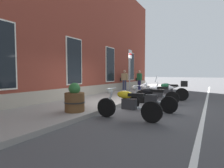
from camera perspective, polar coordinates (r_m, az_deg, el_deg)
ground_plane at (r=8.16m, az=4.51°, el=-6.78°), size 140.00×140.00×0.00m
sidewalk at (r=8.91m, az=-4.61°, el=-5.45°), size 29.08×3.11×0.14m
lane_stripe at (r=7.42m, az=27.74°, el=-8.16°), size 29.08×0.12×0.01m
brick_pub_facade at (r=12.74m, az=-24.82°, el=15.64°), size 23.08×7.21×8.44m
motorcycle_yellow_naked at (r=5.53m, az=4.91°, el=-6.56°), size 0.62×2.15×0.97m
motorcycle_black_naked at (r=6.84m, az=11.95°, el=-4.72°), size 0.62×2.04×0.98m
motorcycle_white_sport at (r=8.54m, az=13.69°, el=-2.64°), size 0.62×2.05×1.02m
motorcycle_green_touring at (r=10.00m, az=18.19°, el=-1.84°), size 0.80×2.11×1.35m
pedestrian_tan_coat at (r=13.97m, az=4.03°, el=1.64°), size 0.21×0.66×1.58m
pedestrian_striped_shirt at (r=14.42m, az=8.81°, el=1.63°), size 0.38×0.62×1.57m
parking_sign at (r=9.35m, az=5.82°, el=5.54°), size 0.36×0.07×2.57m
barrel_planter at (r=6.15m, az=-12.03°, el=-5.03°), size 0.70×0.70×0.98m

